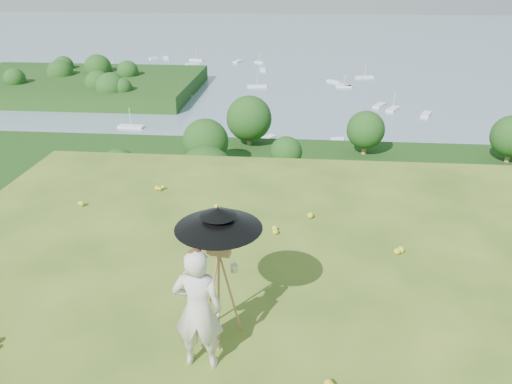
{
  "coord_description": "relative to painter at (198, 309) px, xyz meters",
  "views": [
    {
      "loc": [
        0.16,
        -6.24,
        4.96
      ],
      "look_at": [
        -0.58,
        1.92,
        1.23
      ],
      "focal_mm": 35.0,
      "sensor_mm": 36.0,
      "label": 1
    }
  ],
  "objects": [
    {
      "name": "shoreline_tier",
      "position": [
        1.06,
        76.08,
        -36.9
      ],
      "size": [
        170.0,
        28.0,
        8.0
      ],
      "primitive_type": "cube",
      "color": "#726D5B",
      "rests_on": "bay_water"
    },
    {
      "name": "sun_umbrella",
      "position": [
        0.2,
        0.61,
        0.87
      ],
      "size": [
        1.21,
        1.21,
        0.7
      ],
      "primitive_type": null,
      "rotation": [
        0.0,
        0.0,
        -0.02
      ],
      "color": "black",
      "rests_on": "field_easel"
    },
    {
      "name": "wildflowers",
      "position": [
        1.06,
        1.33,
        -0.84
      ],
      "size": [
        10.0,
        10.5,
        0.12
      ],
      "primitive_type": null,
      "color": "yellow",
      "rests_on": "ground"
    },
    {
      "name": "slope_trees",
      "position": [
        1.06,
        36.08,
        -15.9
      ],
      "size": [
        110.0,
        50.0,
        6.0
      ],
      "primitive_type": null,
      "color": "#164414",
      "rests_on": "forest_slope"
    },
    {
      "name": "peninsula",
      "position": [
        -73.94,
        156.08,
        -29.9
      ],
      "size": [
        90.0,
        60.0,
        12.0
      ],
      "primitive_type": null,
      "color": "#133C10",
      "rests_on": "bay_water"
    },
    {
      "name": "moored_boats",
      "position": [
        -11.44,
        162.08,
        -34.55
      ],
      "size": [
        140.0,
        140.0,
        0.7
      ],
      "primitive_type": null,
      "color": "white",
      "rests_on": "bay_water"
    },
    {
      "name": "bay_water",
      "position": [
        1.06,
        241.08,
        -34.9
      ],
      "size": [
        700.0,
        700.0,
        0.0
      ],
      "primitive_type": "plane",
      "color": "#7190A1",
      "rests_on": "ground"
    },
    {
      "name": "painter",
      "position": [
        0.0,
        0.0,
        0.0
      ],
      "size": [
        0.66,
        0.44,
        1.8
      ],
      "primitive_type": "imported",
      "rotation": [
        0.0,
        0.0,
        3.12
      ],
      "color": "beige",
      "rests_on": "ground"
    },
    {
      "name": "field_easel",
      "position": [
        0.2,
        0.58,
        -0.04
      ],
      "size": [
        0.76,
        0.76,
        1.72
      ],
      "primitive_type": null,
      "rotation": [
        0.0,
        0.0,
        -0.19
      ],
      "color": "#9E6A42",
      "rests_on": "ground"
    },
    {
      "name": "harbor_town",
      "position": [
        1.06,
        76.08,
        -30.4
      ],
      "size": [
        110.0,
        22.0,
        5.0
      ],
      "primitive_type": null,
      "color": "silver",
      "rests_on": "shoreline_tier"
    },
    {
      "name": "painter_cap",
      "position": [
        0.0,
        0.0,
        0.85
      ],
      "size": [
        0.2,
        0.24,
        0.1
      ],
      "primitive_type": null,
      "rotation": [
        0.0,
        0.0,
        0.0
      ],
      "color": "#C26A73",
      "rests_on": "painter"
    },
    {
      "name": "forest_slope",
      "position": [
        1.06,
        36.08,
        -29.9
      ],
      "size": [
        140.0,
        56.0,
        22.0
      ],
      "primitive_type": "cube",
      "color": "#133C10",
      "rests_on": "bay_water"
    },
    {
      "name": "ground",
      "position": [
        1.06,
        1.08,
        -0.9
      ],
      "size": [
        14.0,
        14.0,
        0.0
      ],
      "primitive_type": "plane",
      "color": "#3D5F1B",
      "rests_on": "ground"
    }
  ]
}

